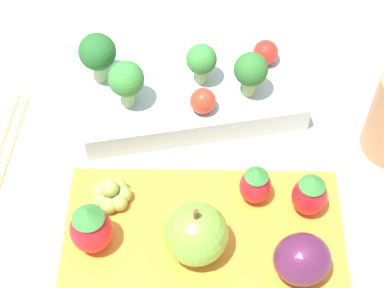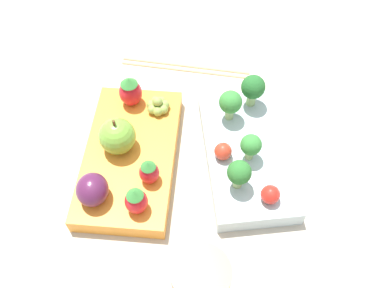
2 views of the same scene
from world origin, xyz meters
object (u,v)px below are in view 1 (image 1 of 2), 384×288
object	(u,v)px
strawberry_0	(91,228)
strawberry_2	(310,194)
bento_box_savoury	(185,92)
broccoli_floret_3	(201,60)
bento_box_fruit	(200,241)
broccoli_floret_2	(98,53)
grape_cluster	(111,194)
cherry_tomato_1	(203,101)
cherry_tomato_0	(266,53)
plum	(302,259)
broccoli_floret_0	(251,71)
apple	(196,234)
strawberry_1	(256,184)
broccoli_floret_1	(126,80)

from	to	relation	value
strawberry_0	strawberry_2	world-z (taller)	strawberry_0
bento_box_savoury	broccoli_floret_3	bearing A→B (deg)	2.63
bento_box_fruit	strawberry_2	bearing A→B (deg)	10.95
broccoli_floret_2	grape_cluster	size ratio (longest dim) A/B	1.57
cherry_tomato_1	grape_cluster	bearing A→B (deg)	-132.65
broccoli_floret_2	strawberry_0	distance (m)	0.17
cherry_tomato_0	grape_cluster	xyz separation A→B (m)	(-0.15, -0.14, -0.00)
bento_box_fruit	plum	bearing A→B (deg)	-27.73
broccoli_floret_0	cherry_tomato_0	distance (m)	0.05
plum	broccoli_floret_0	bearing A→B (deg)	94.90
grape_cluster	apple	bearing A→B (deg)	-37.52
cherry_tomato_1	strawberry_2	distance (m)	0.13
apple	strawberry_2	world-z (taller)	apple
cherry_tomato_0	strawberry_0	distance (m)	0.24
bento_box_fruit	broccoli_floret_0	size ratio (longest dim) A/B	4.94
broccoli_floret_3	plum	distance (m)	0.21
broccoli_floret_2	cherry_tomato_0	world-z (taller)	broccoli_floret_2
bento_box_savoury	cherry_tomato_1	distance (m)	0.04
broccoli_floret_2	strawberry_1	size ratio (longest dim) A/B	1.32
strawberry_2	bento_box_savoury	bearing A→B (deg)	121.95
strawberry_0	grape_cluster	distance (m)	0.04
broccoli_floret_0	plum	world-z (taller)	broccoli_floret_0
broccoli_floret_1	cherry_tomato_1	bearing A→B (deg)	-10.40
broccoli_floret_1	grape_cluster	bearing A→B (deg)	-98.82
strawberry_1	plum	distance (m)	0.07
broccoli_floret_1	strawberry_2	bearing A→B (deg)	-40.46
cherry_tomato_1	grape_cluster	size ratio (longest dim) A/B	0.71
broccoli_floret_1	strawberry_1	size ratio (longest dim) A/B	1.24
plum	grape_cluster	bearing A→B (deg)	152.37
strawberry_1	strawberry_2	world-z (taller)	strawberry_2
strawberry_1	strawberry_2	size ratio (longest dim) A/B	0.91
grape_cluster	broccoli_floret_3	bearing A→B (deg)	56.01
broccoli_floret_0	apple	distance (m)	0.17
broccoli_floret_1	plum	world-z (taller)	broccoli_floret_1
broccoli_floret_0	broccoli_floret_2	bearing A→B (deg)	168.16
cherry_tomato_1	strawberry_2	world-z (taller)	strawberry_2
broccoli_floret_2	apple	world-z (taller)	apple
cherry_tomato_1	broccoli_floret_1	bearing A→B (deg)	169.60
bento_box_fruit	cherry_tomato_0	distance (m)	0.20
broccoli_floret_1	apple	xyz separation A→B (m)	(0.05, -0.15, -0.01)
strawberry_2	broccoli_floret_1	bearing A→B (deg)	139.54
grape_cluster	bento_box_fruit	bearing A→B (deg)	-27.54
strawberry_2	grape_cluster	size ratio (longest dim) A/B	1.30
broccoli_floret_1	strawberry_0	xyz separation A→B (m)	(-0.03, -0.14, -0.01)
broccoli_floret_0	broccoli_floret_2	world-z (taller)	broccoli_floret_2
broccoli_floret_1	grape_cluster	xyz separation A→B (m)	(-0.02, -0.10, -0.02)
cherry_tomato_1	apple	xyz separation A→B (m)	(-0.02, -0.14, 0.01)
strawberry_2	bento_box_fruit	bearing A→B (deg)	-169.05
broccoli_floret_0	grape_cluster	distance (m)	0.17
bento_box_fruit	broccoli_floret_3	world-z (taller)	broccoli_floret_3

